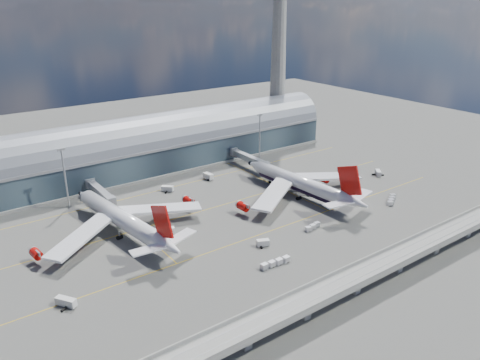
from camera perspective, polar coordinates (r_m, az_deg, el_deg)
ground at (r=180.47m, az=0.59°, el=-5.42°), size 500.00×500.00×0.00m
taxi_lines at (r=196.95m, az=-3.23°, el=-3.06°), size 200.00×80.12×0.01m
terminal at (r=239.09m, az=-10.56°, el=3.97°), size 200.00×30.00×28.00m
control_tower at (r=280.63m, az=4.72°, el=15.21°), size 19.00×19.00×103.00m
guideway at (r=143.18m, az=14.02°, el=-11.42°), size 220.00×8.50×7.20m
floodlight_mast_left at (r=201.89m, az=-20.55°, el=0.36°), size 3.00×0.70×25.70m
floodlight_mast_right at (r=244.74m, az=2.42°, el=5.28°), size 3.00×0.70×25.70m
airliner_left at (r=175.53m, az=-14.02°, el=-4.73°), size 65.45×68.84×20.98m
airliner_right at (r=205.05m, az=7.42°, el=-0.47°), size 66.37×69.38×22.00m
jet_bridge_left at (r=206.34m, az=-16.81°, el=-1.25°), size 4.40×28.00×7.25m
jet_bridge_right at (r=238.27m, az=0.96°, el=2.72°), size 4.40×32.00×7.25m
service_truck_0 at (r=144.60m, az=-20.45°, el=-13.75°), size 5.19×6.32×2.58m
service_truck_1 at (r=165.13m, az=2.82°, el=-7.66°), size 4.72×3.48×2.49m
service_truck_2 at (r=174.58m, az=-9.15°, el=-6.20°), size 7.38×4.26×2.58m
service_truck_3 at (r=238.27m, az=16.48°, el=0.83°), size 5.04×5.49×2.61m
service_truck_4 at (r=224.11m, az=-3.89°, el=0.45°), size 3.09×5.46×3.02m
service_truck_5 at (r=212.28m, az=-8.85°, el=-1.05°), size 5.19×5.18×2.56m
cargo_train_0 at (r=178.68m, az=8.84°, el=-5.66°), size 7.98×2.82×1.75m
cargo_train_1 at (r=154.51m, az=4.33°, el=-10.03°), size 11.41×2.66×1.88m
cargo_train_2 at (r=209.43m, az=17.96°, el=-2.31°), size 10.29×6.83×1.81m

